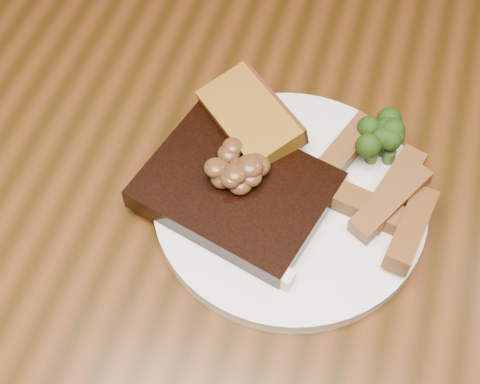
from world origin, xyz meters
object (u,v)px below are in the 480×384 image
Objects in this scene: potato_wedges at (369,197)px; steak at (236,190)px; dining_table at (253,249)px; plate at (289,203)px; garlic_bread at (249,130)px.

steak is at bearing -166.58° from potato_wedges.
dining_table is 0.16m from potato_wedges.
plate is 0.08m from garlic_bread.
steak is (-0.05, -0.01, 0.02)m from plate.
plate is 0.05m from steak.
dining_table is 6.28× the size of plate.
dining_table is 0.12m from steak.
dining_table is at bearing -167.54° from plate.
garlic_bread is at bearing 111.45° from dining_table.
potato_wedges is (0.12, 0.03, -0.00)m from steak.
garlic_bread is at bearing 161.72° from potato_wedges.
potato_wedges reaches higher than plate.
potato_wedges is at bearing 12.99° from dining_table.
steak is 0.12m from potato_wedges.
garlic_bread is at bearing 134.36° from plate.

